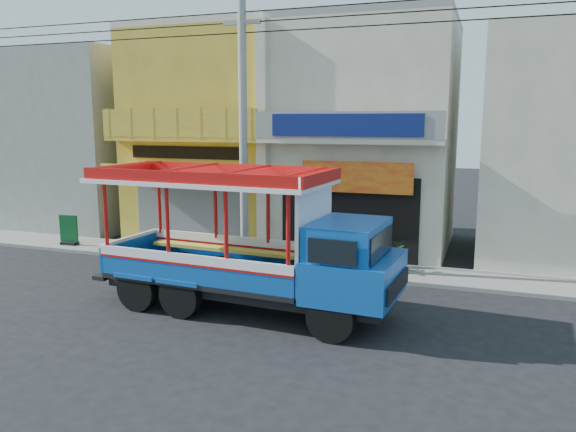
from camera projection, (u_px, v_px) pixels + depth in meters
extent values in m
plane|color=black|center=(229.00, 301.00, 14.78)|extent=(90.00, 90.00, 0.00)
cube|color=slate|center=(281.00, 263.00, 18.48)|extent=(30.00, 2.00, 0.12)
cube|color=#B19327|center=(223.00, 137.00, 22.85)|extent=(6.00, 6.00, 8.00)
cube|color=#595B5E|center=(188.00, 212.00, 20.49)|extent=(4.20, 0.10, 2.60)
cube|color=orange|center=(176.00, 168.00, 19.53)|extent=(5.20, 1.50, 0.31)
cube|color=#B19327|center=(181.00, 139.00, 19.73)|extent=(6.00, 0.70, 0.18)
cube|color=#B19327|center=(176.00, 123.00, 19.36)|extent=(6.00, 0.12, 0.95)
cube|color=black|center=(186.00, 153.00, 20.12)|extent=(4.50, 0.04, 0.45)
cube|color=#BCB39A|center=(221.00, 32.00, 22.15)|extent=(6.00, 6.00, 0.24)
cube|color=#BCB39A|center=(369.00, 139.00, 20.86)|extent=(6.00, 6.00, 8.00)
cube|color=black|center=(349.00, 218.00, 18.48)|extent=(4.60, 0.12, 2.80)
cube|color=gold|center=(356.00, 177.00, 17.88)|extent=(3.60, 0.05, 1.00)
cube|color=#BCB39A|center=(348.00, 141.00, 17.74)|extent=(6.00, 0.70, 0.18)
cube|color=gray|center=(346.00, 125.00, 17.38)|extent=(6.00, 0.12, 0.85)
cube|color=navy|center=(345.00, 125.00, 17.31)|extent=(4.80, 0.06, 0.70)
cube|color=gray|center=(372.00, 24.00, 20.16)|extent=(6.00, 6.00, 0.24)
cube|color=#BCB39A|center=(262.00, 141.00, 18.93)|extent=(0.35, 0.30, 8.00)
cube|color=gray|center=(83.00, 140.00, 25.21)|extent=(6.00, 6.00, 7.60)
cylinder|color=gray|center=(243.00, 127.00, 17.41)|extent=(0.26, 0.26, 9.00)
cube|color=gray|center=(242.00, 23.00, 16.88)|extent=(1.20, 0.12, 0.12)
cylinder|color=black|center=(273.00, 31.00, 16.60)|extent=(28.00, 0.04, 0.04)
cylinder|color=black|center=(273.00, 21.00, 16.55)|extent=(28.00, 0.04, 0.04)
cylinder|color=black|center=(273.00, 10.00, 16.50)|extent=(28.00, 0.04, 0.04)
cylinder|color=black|center=(331.00, 318.00, 11.98)|extent=(1.08, 0.36, 1.06)
cylinder|color=black|center=(358.00, 292.00, 13.80)|extent=(1.08, 0.36, 1.06)
cylinder|color=black|center=(181.00, 296.00, 13.47)|extent=(1.08, 0.36, 1.06)
cylinder|color=black|center=(223.00, 275.00, 15.29)|extent=(1.08, 0.36, 1.06)
cylinder|color=black|center=(138.00, 290.00, 13.97)|extent=(1.08, 0.36, 1.06)
cylinder|color=black|center=(183.00, 270.00, 15.79)|extent=(1.08, 0.36, 1.06)
cube|color=black|center=(247.00, 287.00, 13.87)|extent=(7.21, 2.20, 0.30)
cube|color=blue|center=(355.00, 276.00, 12.69)|extent=(2.05, 2.45, 0.95)
cube|color=blue|center=(349.00, 239.00, 12.61)|extent=(1.62, 2.23, 0.79)
cube|color=black|center=(381.00, 244.00, 12.33)|extent=(0.18, 1.86, 0.58)
cube|color=black|center=(216.00, 275.00, 14.17)|extent=(5.38, 2.66, 0.13)
cube|color=blue|center=(191.00, 271.00, 13.09)|extent=(5.24, 0.42, 0.64)
cube|color=white|center=(191.00, 259.00, 13.04)|extent=(5.24, 0.43, 0.23)
cube|color=blue|center=(237.00, 251.00, 15.12)|extent=(5.24, 0.42, 0.64)
cube|color=white|center=(237.00, 241.00, 15.08)|extent=(5.24, 0.43, 0.23)
cylinder|color=red|center=(106.00, 215.00, 13.88)|extent=(0.10, 0.10, 1.69)
cylinder|color=red|center=(159.00, 203.00, 15.87)|extent=(0.10, 0.10, 1.69)
cube|color=white|center=(314.00, 237.00, 12.94)|extent=(0.22, 2.14, 2.38)
cube|color=white|center=(210.00, 181.00, 13.81)|extent=(6.03, 2.96, 0.11)
cube|color=red|center=(210.00, 173.00, 13.78)|extent=(5.81, 2.84, 0.28)
cube|color=black|center=(70.00, 243.00, 20.90)|extent=(0.64, 0.38, 0.11)
cube|color=#0D4B20|center=(69.00, 228.00, 20.80)|extent=(0.73, 0.14, 1.00)
imported|color=#195718|center=(390.00, 255.00, 17.24)|extent=(1.16, 1.16, 0.97)
imported|color=#195718|center=(380.00, 251.00, 17.68)|extent=(0.66, 0.71, 1.04)
imported|color=#195718|center=(363.00, 253.00, 17.74)|extent=(0.59, 0.59, 0.84)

